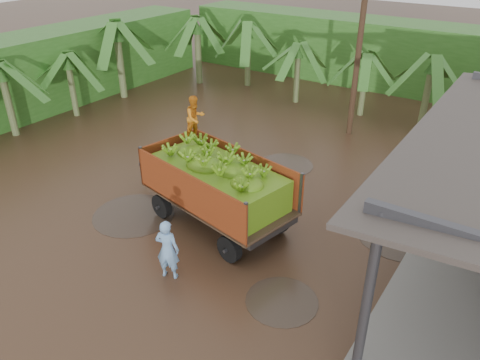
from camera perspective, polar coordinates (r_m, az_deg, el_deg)
name	(u,v)px	position (r m, az deg, el deg)	size (l,w,h in m)	color
ground	(241,215)	(15.02, 0.17, -4.29)	(100.00, 100.00, 0.00)	black
hedge_north	(368,52)	(28.69, 15.28, 14.86)	(22.00, 3.00, 3.60)	#2D661E
hedge_west	(57,67)	(26.29, -21.36, 12.73)	(3.00, 18.00, 3.60)	#2D661E
banana_trailer	(217,184)	(13.91, -2.83, -0.43)	(6.64, 3.18, 3.60)	#B54419
man_blue	(167,249)	(12.25, -8.83, -8.37)	(0.63, 0.41, 1.73)	#7AACDF
utility_pole	(359,46)	(20.42, 14.33, 15.53)	(1.20, 0.24, 7.54)	#47301E
banana_plants	(224,83)	(21.75, -1.91, 11.69)	(23.74, 20.88, 4.13)	#2D661E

